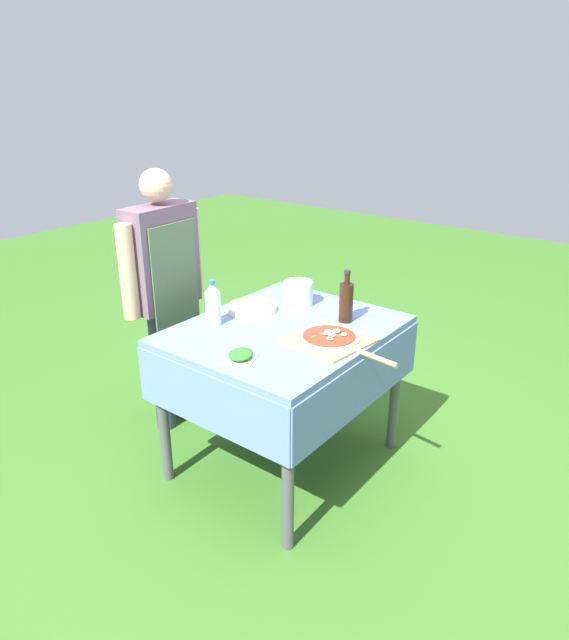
% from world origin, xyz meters
% --- Properties ---
extents(ground_plane, '(12.00, 12.00, 0.00)m').
position_xyz_m(ground_plane, '(0.00, 0.00, 0.00)').
color(ground_plane, '#386B23').
extents(prep_table, '(1.12, 0.93, 0.81)m').
position_xyz_m(prep_table, '(0.00, 0.00, 0.69)').
color(prep_table, '#607AB7').
rests_on(prep_table, ground).
extents(person_cook, '(0.57, 0.20, 1.53)m').
position_xyz_m(person_cook, '(-0.08, 0.79, 0.90)').
color(person_cook, '#333D56').
rests_on(person_cook, ground).
extents(pizza_on_peel, '(0.39, 0.58, 0.05)m').
position_xyz_m(pizza_on_peel, '(0.00, -0.28, 0.82)').
color(pizza_on_peel, tan).
rests_on(pizza_on_peel, prep_table).
extents(oil_bottle, '(0.07, 0.07, 0.27)m').
position_xyz_m(oil_bottle, '(0.26, -0.20, 0.92)').
color(oil_bottle, black).
rests_on(oil_bottle, prep_table).
extents(water_bottle, '(0.08, 0.08, 0.23)m').
position_xyz_m(water_bottle, '(-0.18, 0.31, 0.92)').
color(water_bottle, silver).
rests_on(water_bottle, prep_table).
extents(herb_container, '(0.19, 0.18, 0.04)m').
position_xyz_m(herb_container, '(-0.40, -0.06, 0.83)').
color(herb_container, silver).
rests_on(herb_container, prep_table).
extents(mixing_tub, '(0.16, 0.16, 0.13)m').
position_xyz_m(mixing_tub, '(0.31, 0.14, 0.87)').
color(mixing_tub, silver).
rests_on(mixing_tub, prep_table).
extents(plate_stack, '(0.27, 0.27, 0.03)m').
position_xyz_m(plate_stack, '(0.07, 0.28, 0.82)').
color(plate_stack, beige).
rests_on(plate_stack, prep_table).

